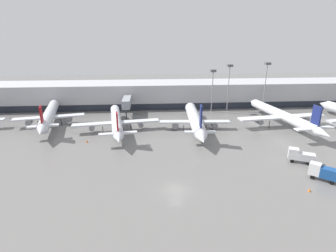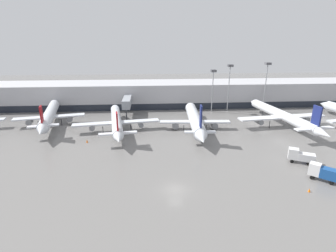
{
  "view_description": "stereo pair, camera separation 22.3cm",
  "coord_description": "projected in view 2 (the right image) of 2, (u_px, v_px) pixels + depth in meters",
  "views": [
    {
      "loc": [
        -4.32,
        -39.39,
        24.75
      ],
      "look_at": [
        0.6,
        26.05,
        3.0
      ],
      "focal_mm": 28.0,
      "sensor_mm": 36.0,
      "label": 1
    },
    {
      "loc": [
        -4.1,
        -39.41,
        24.75
      ],
      "look_at": [
        0.6,
        26.05,
        3.0
      ],
      "focal_mm": 28.0,
      "sensor_mm": 36.0,
      "label": 2
    }
  ],
  "objects": [
    {
      "name": "parked_jet_3",
      "position": [
        49.0,
        115.0,
        78.56
      ],
      "size": [
        20.22,
        35.13,
        8.75
      ],
      "rotation": [
        0.0,
        0.0,
        1.79
      ],
      "color": "silver",
      "rests_on": "ground_plane"
    },
    {
      "name": "service_truck_2",
      "position": [
        323.0,
        172.0,
        47.85
      ],
      "size": [
        4.79,
        4.61,
        2.99
      ],
      "rotation": [
        0.0,
        0.0,
        2.39
      ],
      "color": "#19478C",
      "rests_on": "ground_plane"
    },
    {
      "name": "service_truck_1",
      "position": [
        300.0,
        156.0,
        54.84
      ],
      "size": [
        5.39,
        3.92,
        2.96
      ],
      "rotation": [
        0.0,
        0.0,
        2.67
      ],
      "color": "silver",
      "rests_on": "ground_plane"
    },
    {
      "name": "apron_light_mast_5",
      "position": [
        267.0,
        73.0,
        91.2
      ],
      "size": [
        1.8,
        1.8,
        17.23
      ],
      "color": "gray",
      "rests_on": "ground_plane"
    },
    {
      "name": "ground_plane",
      "position": [
        175.0,
        190.0,
        45.37
      ],
      "size": [
        320.0,
        320.0,
        0.0
      ],
      "primitive_type": "plane",
      "color": "slate"
    },
    {
      "name": "apron_light_mast_4",
      "position": [
        230.0,
        74.0,
        91.39
      ],
      "size": [
        1.8,
        1.8,
        16.55
      ],
      "color": "gray",
      "rests_on": "ground_plane"
    },
    {
      "name": "parked_jet_4",
      "position": [
        195.0,
        120.0,
        75.27
      ],
      "size": [
        20.23,
        35.6,
        9.86
      ],
      "rotation": [
        0.0,
        0.0,
        1.51
      ],
      "color": "silver",
      "rests_on": "ground_plane"
    },
    {
      "name": "parked_jet_1",
      "position": [
        116.0,
        121.0,
        73.63
      ],
      "size": [
        24.21,
        33.13,
        8.41
      ],
      "rotation": [
        0.0,
        0.0,
        1.72
      ],
      "color": "silver",
      "rests_on": "ground_plane"
    },
    {
      "name": "traffic_cone_1",
      "position": [
        309.0,
        190.0,
        44.62
      ],
      "size": [
        0.44,
        0.44,
        0.64
      ],
      "color": "orange",
      "rests_on": "ground_plane"
    },
    {
      "name": "apron_light_mast_6",
      "position": [
        213.0,
        78.0,
        90.3
      ],
      "size": [
        1.8,
        1.8,
        14.93
      ],
      "color": "gray",
      "rests_on": "ground_plane"
    },
    {
      "name": "terminal_building",
      "position": [
        160.0,
        94.0,
        102.6
      ],
      "size": [
        160.0,
        27.31,
        9.0
      ],
      "color": "#B2B2B7",
      "rests_on": "ground_plane"
    },
    {
      "name": "parked_jet_2",
      "position": [
        282.0,
        116.0,
        77.43
      ],
      "size": [
        27.04,
        37.53,
        9.43
      ],
      "rotation": [
        0.0,
        0.0,
        1.69
      ],
      "color": "silver",
      "rests_on": "ground_plane"
    },
    {
      "name": "traffic_cone_3",
      "position": [
        87.0,
        141.0,
        66.04
      ],
      "size": [
        0.48,
        0.48,
        0.77
      ],
      "color": "orange",
      "rests_on": "ground_plane"
    }
  ]
}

